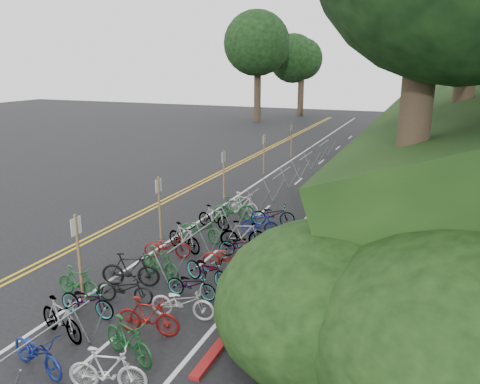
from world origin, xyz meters
The scene contains 9 objects.
ground centered at (0.00, 0.00, 0.00)m, with size 120.00×120.00×0.00m, color black.
road_markings centered at (0.63, 10.10, 0.00)m, with size 7.47×80.00×0.01m.
red_curb centered at (5.70, 12.00, 0.05)m, with size 0.25×28.00×0.10m, color maroon.
bike_rack_front centered at (2.69, -2.95, 0.80)m, with size 1.11×2.68×1.10m.
bike_racks_rest centered at (3.00, 13.00, 0.85)m, with size 1.14×23.00×1.17m.
signpost_near centered at (1.05, -0.01, 1.48)m, with size 0.08×0.40×2.60m.
signposts_rest centered at (0.60, 14.00, 1.43)m, with size 0.08×18.40×2.50m.
bike_front centered at (0.82, 0.11, 0.46)m, with size 1.54×0.43×0.92m, color #144C1E.
bike_valet centered at (3.03, 2.69, 0.49)m, with size 3.50×13.81×1.09m.
Camera 1 is at (9.88, -9.62, 6.61)m, focal length 35.00 mm.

